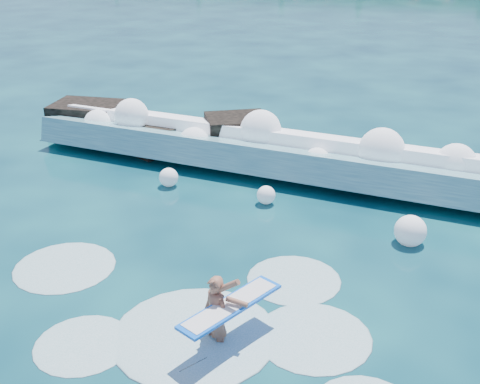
{
  "coord_description": "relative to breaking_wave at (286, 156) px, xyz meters",
  "views": [
    {
      "loc": [
        6.56,
        -9.78,
        6.96
      ],
      "look_at": [
        1.5,
        2.0,
        1.2
      ],
      "focal_mm": 45.0,
      "sensor_mm": 36.0,
      "label": 1
    }
  ],
  "objects": [
    {
      "name": "surfer_with_board",
      "position": [
        1.59,
        -8.24,
        0.1
      ],
      "size": [
        1.23,
        2.82,
        1.6
      ],
      "color": "#935B44",
      "rests_on": "ground"
    },
    {
      "name": "breaking_wave",
      "position": [
        0.0,
        0.0,
        0.0
      ],
      "size": [
        16.33,
        2.62,
        1.41
      ],
      "color": "teal",
      "rests_on": "ground"
    },
    {
      "name": "surf_foam",
      "position": [
        1.05,
        -7.83,
        -0.49
      ],
      "size": [
        9.11,
        5.47,
        0.16
      ],
      "color": "silver",
      "rests_on": "ground"
    },
    {
      "name": "ground",
      "position": [
        -1.12,
        -6.45,
        -0.49
      ],
      "size": [
        200.0,
        200.0,
        0.0
      ],
      "primitive_type": "plane",
      "color": "#072639",
      "rests_on": "ground"
    },
    {
      "name": "wave_spray",
      "position": [
        0.75,
        -0.04,
        0.36
      ],
      "size": [
        14.87,
        4.71,
        1.75
      ],
      "color": "white",
      "rests_on": "ground"
    },
    {
      "name": "rock_cluster",
      "position": [
        -5.21,
        0.71,
        -0.06
      ],
      "size": [
        8.27,
        3.35,
        1.37
      ],
      "color": "black",
      "rests_on": "ground"
    }
  ]
}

